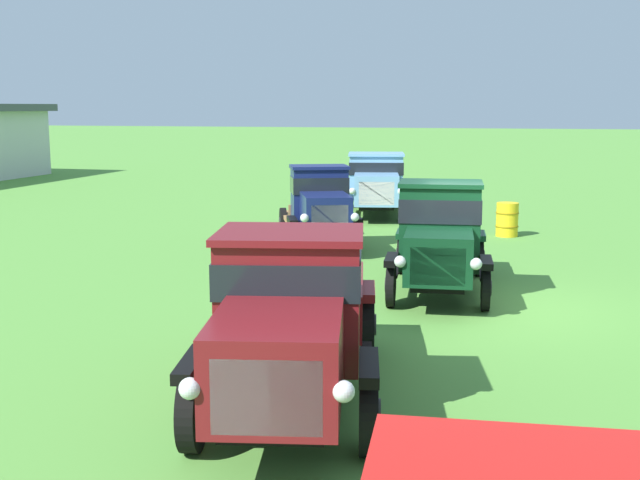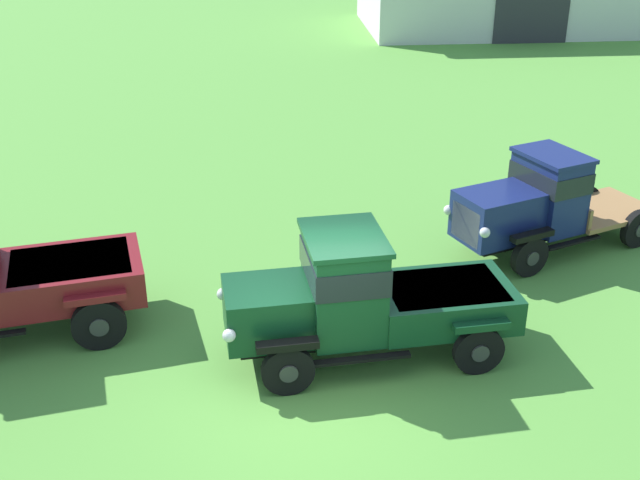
{
  "view_description": "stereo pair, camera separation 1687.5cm",
  "coord_description": "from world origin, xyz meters",
  "px_view_note": "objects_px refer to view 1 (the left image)",
  "views": [
    {
      "loc": [
        -14.39,
        -0.61,
        3.54
      ],
      "look_at": [
        0.35,
        3.22,
        1.0
      ],
      "focal_mm": 45.0,
      "sensor_mm": 36.0,
      "label": 1
    },
    {
      "loc": [
        -0.8,
        -9.86,
        7.34
      ],
      "look_at": [
        0.35,
        3.22,
        1.0
      ],
      "focal_mm": 45.0,
      "sensor_mm": 36.0,
      "label": 2
    }
  ],
  "objects_px": {
    "vintage_truck_second_in_line": "(292,314)",
    "vintage_truck_back_of_row": "(376,183)",
    "vintage_truck_far_side": "(320,207)",
    "vintage_truck_midrow_center": "(440,237)",
    "oil_drum_beside_row": "(507,219)"
  },
  "relations": [
    {
      "from": "vintage_truck_midrow_center",
      "to": "vintage_truck_far_side",
      "type": "relative_size",
      "value": 1.0
    },
    {
      "from": "vintage_truck_far_side",
      "to": "oil_drum_beside_row",
      "type": "bearing_deg",
      "value": -53.98
    },
    {
      "from": "vintage_truck_midrow_center",
      "to": "vintage_truck_second_in_line",
      "type": "bearing_deg",
      "value": 170.35
    },
    {
      "from": "vintage_truck_second_in_line",
      "to": "vintage_truck_far_side",
      "type": "xyz_separation_m",
      "value": [
        10.31,
        2.33,
        -0.03
      ]
    },
    {
      "from": "vintage_truck_second_in_line",
      "to": "vintage_truck_back_of_row",
      "type": "height_order",
      "value": "vintage_truck_second_in_line"
    },
    {
      "from": "vintage_truck_back_of_row",
      "to": "oil_drum_beside_row",
      "type": "xyz_separation_m",
      "value": [
        -3.0,
        -4.24,
        -0.65
      ]
    },
    {
      "from": "vintage_truck_far_side",
      "to": "vintage_truck_back_of_row",
      "type": "xyz_separation_m",
      "value": [
        6.25,
        -0.24,
        0.05
      ]
    },
    {
      "from": "vintage_truck_midrow_center",
      "to": "vintage_truck_back_of_row",
      "type": "bearing_deg",
      "value": 17.13
    },
    {
      "from": "vintage_truck_midrow_center",
      "to": "vintage_truck_far_side",
      "type": "distance_m",
      "value": 5.26
    },
    {
      "from": "vintage_truck_midrow_center",
      "to": "vintage_truck_far_side",
      "type": "height_order",
      "value": "vintage_truck_midrow_center"
    },
    {
      "from": "vintage_truck_midrow_center",
      "to": "vintage_truck_back_of_row",
      "type": "xyz_separation_m",
      "value": [
        10.26,
        3.16,
        0.03
      ]
    },
    {
      "from": "vintage_truck_far_side",
      "to": "vintage_truck_back_of_row",
      "type": "height_order",
      "value": "vintage_truck_far_side"
    },
    {
      "from": "vintage_truck_back_of_row",
      "to": "oil_drum_beside_row",
      "type": "height_order",
      "value": "vintage_truck_back_of_row"
    },
    {
      "from": "vintage_truck_second_in_line",
      "to": "vintage_truck_back_of_row",
      "type": "distance_m",
      "value": 16.7
    },
    {
      "from": "vintage_truck_far_side",
      "to": "oil_drum_beside_row",
      "type": "height_order",
      "value": "vintage_truck_far_side"
    }
  ]
}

